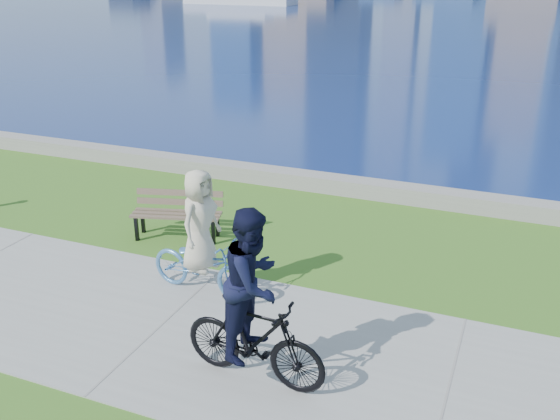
# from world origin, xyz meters

# --- Properties ---
(ground) EXTENTS (320.00, 320.00, 0.00)m
(ground) POSITION_xyz_m (0.00, 0.00, 0.00)
(ground) COLOR #326019
(ground) RESTS_ON ground
(concrete_path) EXTENTS (80.00, 3.50, 0.02)m
(concrete_path) POSITION_xyz_m (0.00, 0.00, 0.01)
(concrete_path) COLOR gray
(concrete_path) RESTS_ON ground
(seawall) EXTENTS (90.00, 0.50, 0.35)m
(seawall) POSITION_xyz_m (0.00, 6.20, 0.17)
(seawall) COLOR gray
(seawall) RESTS_ON ground
(bay_water) EXTENTS (320.00, 131.00, 0.01)m
(bay_water) POSITION_xyz_m (0.00, 72.00, 0.00)
(bay_water) COLOR navy
(bay_water) RESTS_ON ground
(park_bench) EXTENTS (1.75, 1.00, 0.86)m
(park_bench) POSITION_xyz_m (-1.38, 2.76, 0.52)
(park_bench) COLOR black
(park_bench) RESTS_ON ground
(cyclist_woman) EXTENTS (0.84, 1.87, 2.01)m
(cyclist_woman) POSITION_xyz_m (0.10, 1.01, 0.77)
(cyclist_woman) COLOR #4F88C2
(cyclist_woman) RESTS_ON ground
(cyclist_man) EXTENTS (0.75, 1.91, 2.28)m
(cyclist_man) POSITION_xyz_m (1.74, -0.67, 0.98)
(cyclist_man) COLOR black
(cyclist_man) RESTS_ON ground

